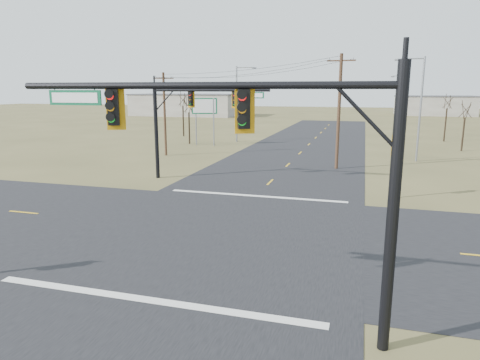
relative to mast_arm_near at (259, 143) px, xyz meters
The scene contains 20 objects.
ground 10.64m from the mast_arm_near, 115.80° to the left, with size 320.00×320.00×0.00m, color brown.
road_ew 10.63m from the mast_arm_near, 115.80° to the left, with size 160.00×14.00×0.02m, color black.
road_ns 10.63m from the mast_arm_near, 115.80° to the left, with size 14.00×160.00×0.02m, color black.
stop_bar_near 6.84m from the mast_arm_near, behind, with size 12.00×0.40×0.01m, color silver.
stop_bar_far 17.07m from the mast_arm_near, 104.13° to the left, with size 12.00×0.40×0.01m, color silver.
mast_arm_near is the anchor object (origin of this frame).
mast_arm_far 21.91m from the mast_arm_near, 117.61° to the left, with size 9.29×0.41×7.53m.
pedestal_signal_ne 18.31m from the mast_arm_near, 74.77° to the left, with size 0.59×0.50×4.17m.
utility_pole_near 27.52m from the mast_arm_near, 88.83° to the left, with size 2.45×0.37×10.01m.
utility_pole_far 35.30m from the mast_arm_near, 120.04° to the left, with size 2.08×0.73×8.74m.
highway_sign 43.05m from the mast_arm_near, 112.69° to the left, with size 3.06×0.98×5.95m.
streetlight_a 34.76m from the mast_arm_near, 77.19° to the left, with size 2.80×0.26×10.07m.
streetlight_b 54.59m from the mast_arm_near, 81.34° to the left, with size 2.51×0.25×9.04m.
streetlight_c 46.57m from the mast_arm_near, 106.99° to the left, with size 2.81×0.45×10.01m.
bare_tree_a 44.92m from the mast_arm_near, 115.21° to the left, with size 3.23×3.23×6.39m.
bare_tree_b 54.28m from the mast_arm_near, 115.72° to the left, with size 3.64×3.64×7.02m.
bare_tree_c 45.28m from the mast_arm_near, 72.25° to the left, with size 2.78×2.78×6.10m.
bare_tree_d 54.32m from the mast_arm_near, 75.68° to the left, with size 3.16×3.16×6.74m.
warehouse_left 107.58m from the mast_arm_near, 114.12° to the left, with size 28.00×14.00×5.50m, color #ADA899.
warehouse_mid 120.06m from the mast_arm_near, 79.89° to the left, with size 20.00×12.00×5.00m, color #ADA899.
Camera 1 is at (6.64, -19.41, 7.00)m, focal length 32.00 mm.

